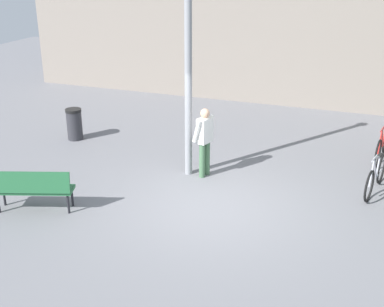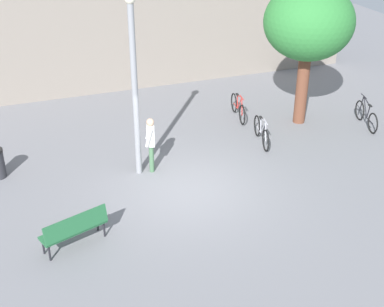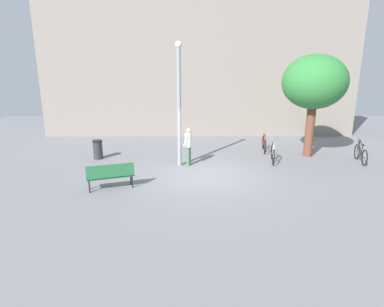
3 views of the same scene
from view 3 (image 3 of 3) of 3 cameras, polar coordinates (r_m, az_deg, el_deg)
The scene contains 10 objects.
ground_plane at distance 12.09m, azimuth 2.66°, elevation -4.17°, with size 36.00×36.00×0.00m, color slate.
building_facade at distance 20.45m, azimuth 1.37°, elevation 15.19°, with size 19.93×2.00×8.24m, color gray.
lamppost at distance 12.94m, azimuth -2.45°, elevation 9.79°, with size 0.28×0.28×5.19m.
person_by_lamppost at distance 13.23m, azimuth -0.64°, elevation 1.82°, with size 0.40×0.63×1.67m.
park_bench at distance 10.88m, azimuth -15.02°, elevation -3.78°, with size 1.67×0.97×0.92m.
plaza_tree at distance 15.55m, azimuth 21.92°, elevation 12.16°, with size 2.94×2.94×4.80m.
bicycle_silver at distance 14.36m, azimuth 14.89°, elevation -0.04°, with size 0.42×1.78×0.97m.
bicycle_black at distance 15.84m, azimuth 29.01°, elevation -0.06°, with size 0.44×1.78×0.97m.
bicycle_red at distance 16.32m, azimuth 13.35°, elevation 1.77°, with size 0.33×1.80×0.97m.
trash_bin at distance 15.06m, azimuth -17.21°, elevation 0.73°, with size 0.45×0.45×0.89m.
Camera 3 is at (-0.67, -11.44, 3.86)m, focal length 28.50 mm.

